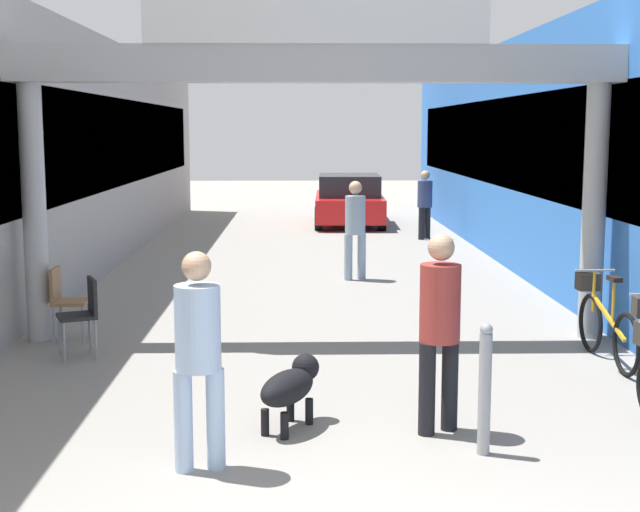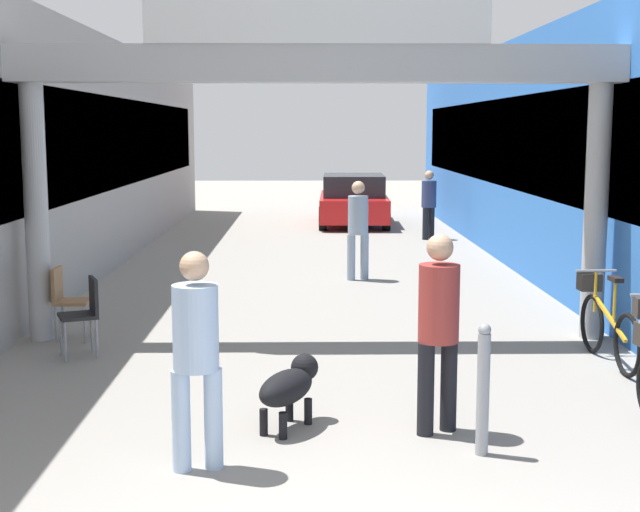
{
  "view_description": "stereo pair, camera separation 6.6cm",
  "coord_description": "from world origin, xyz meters",
  "px_view_note": "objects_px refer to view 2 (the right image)",
  "views": [
    {
      "loc": [
        -0.2,
        -3.82,
        2.54
      ],
      "look_at": [
        0.0,
        4.81,
        1.3
      ],
      "focal_mm": 50.0,
      "sensor_mm": 36.0,
      "label": 1
    },
    {
      "loc": [
        -0.13,
        -3.82,
        2.54
      ],
      "look_at": [
        0.0,
        4.81,
        1.3
      ],
      "focal_mm": 50.0,
      "sensor_mm": 36.0,
      "label": 2
    }
  ],
  "objects_px": {
    "pedestrian_carrying_crate": "(358,224)",
    "bollard_post_metal": "(483,389)",
    "bicycle_orange_farthest": "(605,322)",
    "dog_on_leash": "(290,385)",
    "cafe_chair_black_nearer": "(85,309)",
    "cafe_chair_wood_farther": "(66,296)",
    "pedestrian_with_dog": "(196,347)",
    "pedestrian_elderly_walking": "(429,200)",
    "parked_car_red": "(353,200)",
    "pedestrian_companion": "(439,320)"
  },
  "relations": [
    {
      "from": "pedestrian_with_dog",
      "to": "pedestrian_elderly_walking",
      "type": "bearing_deg",
      "value": 75.42
    },
    {
      "from": "dog_on_leash",
      "to": "cafe_chair_wood_farther",
      "type": "height_order",
      "value": "cafe_chair_wood_farther"
    },
    {
      "from": "cafe_chair_wood_farther",
      "to": "pedestrian_with_dog",
      "type": "bearing_deg",
      "value": -63.45
    },
    {
      "from": "pedestrian_companion",
      "to": "bollard_post_metal",
      "type": "bearing_deg",
      "value": -61.68
    },
    {
      "from": "bicycle_orange_farthest",
      "to": "cafe_chair_black_nearer",
      "type": "distance_m",
      "value": 5.75
    },
    {
      "from": "pedestrian_carrying_crate",
      "to": "bollard_post_metal",
      "type": "xyz_separation_m",
      "value": [
        0.5,
        -8.17,
        -0.42
      ]
    },
    {
      "from": "pedestrian_carrying_crate",
      "to": "pedestrian_elderly_walking",
      "type": "distance_m",
      "value": 5.89
    },
    {
      "from": "cafe_chair_black_nearer",
      "to": "cafe_chair_wood_farther",
      "type": "xyz_separation_m",
      "value": [
        -0.42,
        0.79,
        0.0
      ]
    },
    {
      "from": "dog_on_leash",
      "to": "bicycle_orange_farthest",
      "type": "relative_size",
      "value": 0.49
    },
    {
      "from": "cafe_chair_black_nearer",
      "to": "parked_car_red",
      "type": "relative_size",
      "value": 0.22
    },
    {
      "from": "bollard_post_metal",
      "to": "pedestrian_carrying_crate",
      "type": "bearing_deg",
      "value": 93.53
    },
    {
      "from": "bollard_post_metal",
      "to": "parked_car_red",
      "type": "relative_size",
      "value": 0.26
    },
    {
      "from": "pedestrian_companion",
      "to": "dog_on_leash",
      "type": "distance_m",
      "value": 1.38
    },
    {
      "from": "pedestrian_with_dog",
      "to": "pedestrian_carrying_crate",
      "type": "relative_size",
      "value": 0.99
    },
    {
      "from": "bollard_post_metal",
      "to": "cafe_chair_wood_farther",
      "type": "height_order",
      "value": "bollard_post_metal"
    },
    {
      "from": "bicycle_orange_farthest",
      "to": "cafe_chair_black_nearer",
      "type": "xyz_separation_m",
      "value": [
        -5.75,
        0.3,
        0.1
      ]
    },
    {
      "from": "pedestrian_carrying_crate",
      "to": "dog_on_leash",
      "type": "bearing_deg",
      "value": -97.67
    },
    {
      "from": "pedestrian_elderly_walking",
      "to": "cafe_chair_black_nearer",
      "type": "height_order",
      "value": "pedestrian_elderly_walking"
    },
    {
      "from": "pedestrian_companion",
      "to": "pedestrian_carrying_crate",
      "type": "bearing_deg",
      "value": 91.68
    },
    {
      "from": "pedestrian_with_dog",
      "to": "dog_on_leash",
      "type": "relative_size",
      "value": 2.0
    },
    {
      "from": "pedestrian_companion",
      "to": "parked_car_red",
      "type": "height_order",
      "value": "pedestrian_companion"
    },
    {
      "from": "cafe_chair_black_nearer",
      "to": "dog_on_leash",
      "type": "bearing_deg",
      "value": -46.32
    },
    {
      "from": "bicycle_orange_farthest",
      "to": "cafe_chair_wood_farther",
      "type": "relative_size",
      "value": 1.9
    },
    {
      "from": "pedestrian_with_dog",
      "to": "cafe_chair_black_nearer",
      "type": "distance_m",
      "value": 3.78
    },
    {
      "from": "pedestrian_elderly_walking",
      "to": "pedestrian_carrying_crate",
      "type": "bearing_deg",
      "value": -109.38
    },
    {
      "from": "cafe_chair_black_nearer",
      "to": "cafe_chair_wood_farther",
      "type": "relative_size",
      "value": 1.0
    },
    {
      "from": "pedestrian_carrying_crate",
      "to": "cafe_chair_wood_farther",
      "type": "relative_size",
      "value": 1.88
    },
    {
      "from": "pedestrian_carrying_crate",
      "to": "bicycle_orange_farthest",
      "type": "bearing_deg",
      "value": -65.9
    },
    {
      "from": "cafe_chair_wood_farther",
      "to": "parked_car_red",
      "type": "xyz_separation_m",
      "value": [
        4.15,
        13.06,
        0.1
      ]
    },
    {
      "from": "pedestrian_with_dog",
      "to": "dog_on_leash",
      "type": "height_order",
      "value": "pedestrian_with_dog"
    },
    {
      "from": "parked_car_red",
      "to": "bollard_post_metal",
      "type": "bearing_deg",
      "value": -89.61
    },
    {
      "from": "bicycle_orange_farthest",
      "to": "bollard_post_metal",
      "type": "relative_size",
      "value": 1.61
    },
    {
      "from": "dog_on_leash",
      "to": "cafe_chair_wood_farther",
      "type": "xyz_separation_m",
      "value": [
        -2.75,
        3.23,
        0.17
      ]
    },
    {
      "from": "pedestrian_with_dog",
      "to": "cafe_chair_wood_farther",
      "type": "height_order",
      "value": "pedestrian_with_dog"
    },
    {
      "from": "dog_on_leash",
      "to": "cafe_chair_black_nearer",
      "type": "xyz_separation_m",
      "value": [
        -2.33,
        2.44,
        0.17
      ]
    },
    {
      "from": "pedestrian_with_dog",
      "to": "pedestrian_companion",
      "type": "relative_size",
      "value": 0.98
    },
    {
      "from": "pedestrian_companion",
      "to": "pedestrian_carrying_crate",
      "type": "distance_m",
      "value": 7.66
    },
    {
      "from": "pedestrian_companion",
      "to": "dog_on_leash",
      "type": "height_order",
      "value": "pedestrian_companion"
    },
    {
      "from": "pedestrian_companion",
      "to": "cafe_chair_wood_farther",
      "type": "bearing_deg",
      "value": 139.79
    },
    {
      "from": "pedestrian_with_dog",
      "to": "bicycle_orange_farthest",
      "type": "height_order",
      "value": "pedestrian_with_dog"
    },
    {
      "from": "pedestrian_companion",
      "to": "cafe_chair_black_nearer",
      "type": "distance_m",
      "value": 4.43
    },
    {
      "from": "dog_on_leash",
      "to": "cafe_chair_black_nearer",
      "type": "bearing_deg",
      "value": 133.68
    },
    {
      "from": "pedestrian_with_dog",
      "to": "pedestrian_carrying_crate",
      "type": "xyz_separation_m",
      "value": [
        1.69,
        8.44,
        0.01
      ]
    },
    {
      "from": "pedestrian_carrying_crate",
      "to": "pedestrian_elderly_walking",
      "type": "relative_size",
      "value": 1.05
    },
    {
      "from": "cafe_chair_black_nearer",
      "to": "parked_car_red",
      "type": "bearing_deg",
      "value": 74.92
    },
    {
      "from": "pedestrian_with_dog",
      "to": "bicycle_orange_farthest",
      "type": "xyz_separation_m",
      "value": [
        4.09,
        3.07,
        -0.51
      ]
    },
    {
      "from": "bicycle_orange_farthest",
      "to": "bollard_post_metal",
      "type": "bearing_deg",
      "value": -124.15
    },
    {
      "from": "cafe_chair_black_nearer",
      "to": "cafe_chair_wood_farther",
      "type": "distance_m",
      "value": 0.89
    },
    {
      "from": "bollard_post_metal",
      "to": "cafe_chair_black_nearer",
      "type": "bearing_deg",
      "value": 141.12
    },
    {
      "from": "bollard_post_metal",
      "to": "parked_car_red",
      "type": "xyz_separation_m",
      "value": [
        -0.12,
        16.95,
        0.11
      ]
    }
  ]
}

